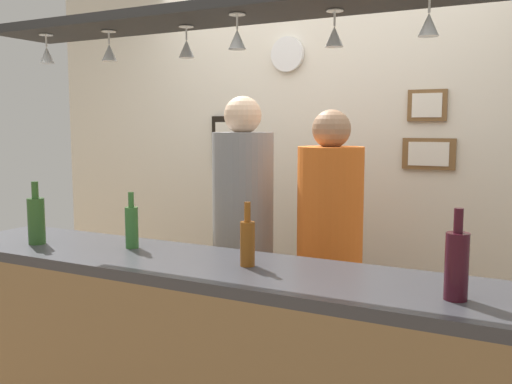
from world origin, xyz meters
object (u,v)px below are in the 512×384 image
bottle_beer_green_import (132,226)px  bottle_wine_dark_red (457,264)px  person_left_grey_shirt (243,222)px  person_middle_orange_shirt (330,239)px  bottle_beer_amber_tall (247,241)px  bottle_champagne_green (36,219)px  picture_frame_upper_small (427,105)px  picture_frame_lower_pair (429,154)px  picture_frame_caricature (229,141)px  wall_clock (287,54)px

bottle_beer_green_import → bottle_wine_dark_red: size_ratio=0.87×
person_left_grey_shirt → person_middle_orange_shirt: bearing=0.0°
bottle_beer_amber_tall → bottle_champagne_green: size_ratio=0.87×
bottle_wine_dark_red → picture_frame_upper_small: size_ratio=1.36×
bottle_beer_green_import → bottle_wine_dark_red: bottle_wine_dark_red is taller
picture_frame_lower_pair → picture_frame_upper_small: bearing=180.0°
person_middle_orange_shirt → bottle_wine_dark_red: size_ratio=5.61×
bottle_beer_amber_tall → bottle_beer_green_import: bearing=175.5°
person_left_grey_shirt → bottle_beer_amber_tall: (0.45, -0.77, 0.07)m
person_left_grey_shirt → bottle_beer_green_import: bearing=-104.5°
bottle_beer_amber_tall → picture_frame_upper_small: 1.56m
bottle_beer_amber_tall → bottle_champagne_green: 1.10m
picture_frame_caricature → bottle_beer_green_import: bearing=-78.8°
bottle_wine_dark_red → picture_frame_upper_small: picture_frame_upper_small is taller
bottle_wine_dark_red → picture_frame_caricature: picture_frame_caricature is taller
bottle_wine_dark_red → picture_frame_upper_small: (-0.39, 1.46, 0.56)m
bottle_beer_green_import → picture_frame_upper_small: bearing=51.8°
person_left_grey_shirt → picture_frame_upper_small: (0.86, 0.61, 0.65)m
bottle_champagne_green → picture_frame_lower_pair: size_ratio=1.00×
picture_frame_lower_pair → bottle_champagne_green: bearing=-136.0°
picture_frame_upper_small → wall_clock: size_ratio=1.00×
person_left_grey_shirt → picture_frame_lower_pair: bearing=34.8°
person_left_grey_shirt → wall_clock: bearing=91.2°
person_middle_orange_shirt → bottle_champagne_green: bearing=-143.4°
person_left_grey_shirt → picture_frame_upper_small: bearing=35.4°
bottle_wine_dark_red → picture_frame_lower_pair: (-0.38, 1.46, 0.28)m
picture_frame_caricature → bottle_wine_dark_red: bearing=-40.6°
person_middle_orange_shirt → wall_clock: 1.31m
bottle_beer_green_import → picture_frame_upper_small: picture_frame_upper_small is taller
bottle_wine_dark_red → person_middle_orange_shirt: bearing=131.3°
bottle_wine_dark_red → picture_frame_upper_small: 1.62m
person_middle_orange_shirt → wall_clock: wall_clock is taller
picture_frame_caricature → wall_clock: 0.71m
person_middle_orange_shirt → picture_frame_lower_pair: 0.83m
bottle_champagne_green → bottle_wine_dark_red: bearing=0.4°
picture_frame_caricature → person_left_grey_shirt: bearing=-53.7°
person_middle_orange_shirt → bottle_beer_amber_tall: size_ratio=6.47×
bottle_beer_green_import → picture_frame_lower_pair: 1.74m
picture_frame_lower_pair → wall_clock: bearing=-179.6°
bottle_champagne_green → bottle_beer_green_import: bearing=17.1°
person_left_grey_shirt → bottle_champagne_green: person_left_grey_shirt is taller
person_middle_orange_shirt → picture_frame_caricature: bearing=147.5°
bottle_wine_dark_red → person_left_grey_shirt: bearing=146.0°
person_left_grey_shirt → bottle_beer_green_import: size_ratio=6.78×
person_left_grey_shirt → person_middle_orange_shirt: person_left_grey_shirt is taller
person_middle_orange_shirt → picture_frame_lower_pair: person_middle_orange_shirt is taller
person_middle_orange_shirt → bottle_champagne_green: person_middle_orange_shirt is taller
picture_frame_caricature → person_middle_orange_shirt: bearing=-32.5°
bottle_beer_green_import → picture_frame_lower_pair: size_ratio=0.87×
bottle_beer_amber_tall → picture_frame_upper_small: size_ratio=1.18×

